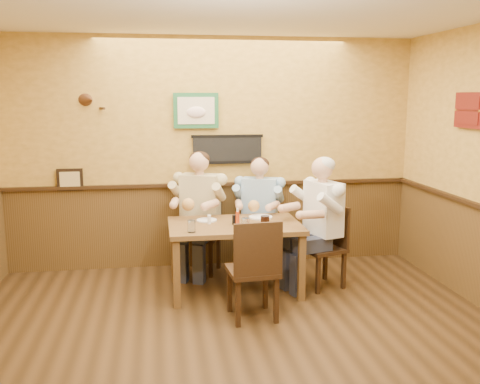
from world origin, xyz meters
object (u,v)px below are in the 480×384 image
(diner_tan_shirt, at_px, (200,219))
(hot_sauce_bottle, at_px, (238,218))
(water_glass_mid, at_px, (246,224))
(cola_tumbler, at_px, (265,222))
(chair_right_end, at_px, (322,247))
(dining_table, at_px, (235,232))
(diner_blue_polo, at_px, (260,219))
(chair_back_right, at_px, (260,234))
(pepper_shaker, at_px, (234,220))
(diner_white_elder, at_px, (323,230))
(water_glass_left, at_px, (191,226))
(chair_near_side, at_px, (252,268))
(chair_back_left, at_px, (201,235))
(salt_shaker, at_px, (209,219))

(diner_tan_shirt, xyz_separation_m, hot_sauce_bottle, (0.33, -0.78, 0.18))
(water_glass_mid, xyz_separation_m, cola_tumbler, (0.22, 0.08, -0.00))
(chair_right_end, xyz_separation_m, diner_tan_shirt, (-1.29, 0.71, 0.20))
(dining_table, height_order, chair_right_end, chair_right_end)
(diner_blue_polo, relative_size, cola_tumbler, 10.27)
(chair_back_right, bearing_deg, pepper_shaker, -98.66)
(diner_white_elder, xyz_separation_m, water_glass_left, (-1.45, -0.28, 0.16))
(diner_white_elder, distance_m, hot_sauce_bottle, 0.98)
(chair_near_side, height_order, hot_sauce_bottle, chair_near_side)
(hot_sauce_bottle, bearing_deg, water_glass_left, -157.13)
(chair_back_left, relative_size, water_glass_left, 7.54)
(chair_back_left, xyz_separation_m, chair_right_end, (1.29, -0.71, -0.00))
(diner_white_elder, bearing_deg, diner_tan_shirt, -137.04)
(chair_right_end, distance_m, water_glass_left, 1.52)
(dining_table, relative_size, water_glass_left, 11.52)
(chair_right_end, xyz_separation_m, water_glass_mid, (-0.90, -0.27, 0.36))
(chair_near_side, relative_size, diner_tan_shirt, 0.75)
(chair_near_side, bearing_deg, chair_back_right, -107.99)
(water_glass_mid, bearing_deg, chair_back_right, 71.45)
(hot_sauce_bottle, height_order, pepper_shaker, hot_sauce_bottle)
(dining_table, bearing_deg, chair_back_right, 60.59)
(chair_near_side, distance_m, hot_sauce_bottle, 0.73)
(dining_table, xyz_separation_m, chair_near_side, (0.06, -0.73, -0.17))
(chair_back_left, xyz_separation_m, cola_tumbler, (0.60, -0.90, 0.35))
(diner_white_elder, xyz_separation_m, water_glass_mid, (-0.90, -0.27, 0.16))
(hot_sauce_bottle, bearing_deg, diner_blue_polo, 64.38)
(diner_white_elder, bearing_deg, salt_shaker, -110.58)
(chair_back_right, xyz_separation_m, salt_shaker, (-0.68, -0.70, 0.37))
(diner_blue_polo, height_order, water_glass_mid, diner_blue_polo)
(diner_tan_shirt, height_order, pepper_shaker, diner_tan_shirt)
(water_glass_mid, bearing_deg, pepper_shaker, 107.76)
(hot_sauce_bottle, bearing_deg, chair_near_side, -86.01)
(diner_blue_polo, bearing_deg, pepper_shaker, -98.66)
(hot_sauce_bottle, bearing_deg, salt_shaker, 156.84)
(chair_back_right, relative_size, diner_white_elder, 0.66)
(dining_table, xyz_separation_m, diner_blue_polo, (0.41, 0.73, -0.04))
(water_glass_mid, bearing_deg, diner_tan_shirt, 111.29)
(diner_tan_shirt, bearing_deg, diner_white_elder, -6.95)
(diner_blue_polo, relative_size, diner_white_elder, 0.95)
(diner_blue_polo, relative_size, pepper_shaker, 12.21)
(chair_back_left, height_order, diner_white_elder, diner_white_elder)
(water_glass_mid, bearing_deg, water_glass_left, -178.90)
(diner_white_elder, height_order, water_glass_mid, diner_white_elder)
(dining_table, height_order, cola_tumbler, cola_tumbler)
(chair_back_left, bearing_deg, diner_tan_shirt, 0.00)
(diner_blue_polo, height_order, pepper_shaker, diner_blue_polo)
(hot_sauce_bottle, relative_size, salt_shaker, 1.77)
(salt_shaker, distance_m, pepper_shaker, 0.27)
(chair_back_left, distance_m, cola_tumbler, 1.14)
(cola_tumbler, relative_size, hot_sauce_bottle, 0.72)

